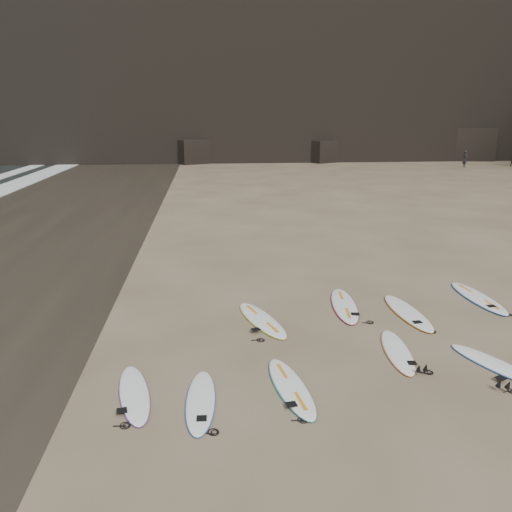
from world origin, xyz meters
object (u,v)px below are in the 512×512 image
Objects in this scene: surfboard_0 at (201,400)px; surfboard_3 at (497,365)px; surfboard_5 at (262,319)px; surfboard_8 at (478,297)px; surfboard_2 at (397,351)px; surfboard_7 at (408,312)px; surfboard_11 at (134,393)px; person_a at (465,159)px; surfboard_1 at (291,387)px; surfboard_6 at (344,305)px.

surfboard_3 is at bearing 9.02° from surfboard_0.
surfboard_8 is (6.41, 0.96, 0.00)m from surfboard_5.
surfboard_0 is 4.67m from surfboard_2.
surfboard_7 reaches higher than surfboard_3.
surfboard_5 is 1.15× the size of surfboard_11.
person_a reaches higher than surfboard_5.
surfboard_1 is 3.02m from surfboard_11.
person_a is (23.88, 39.04, 0.77)m from surfboard_1.
surfboard_0 is 0.83× the size of surfboard_7.
surfboard_5 is 43.09m from person_a.
surfboard_2 is (4.39, 1.58, 0.00)m from surfboard_0.
surfboard_5 is at bearing 123.97° from surfboard_3.
surfboard_6 is at bearing 106.55° from surfboard_2.
surfboard_11 is (-2.81, -3.26, -0.01)m from surfboard_5.
surfboard_5 is at bearing 178.00° from surfboard_7.
surfboard_8 reaches higher than surfboard_3.
surfboard_2 is (2.64, 1.27, -0.00)m from surfboard_1.
surfboard_11 is (-5.66, -1.21, -0.00)m from surfboard_2.
surfboard_7 reaches higher than surfboard_5.
surfboard_0 is 6.30m from surfboard_3.
surfboard_0 is 5.91m from surfboard_6.
surfboard_5 is (-4.71, 2.89, 0.00)m from surfboard_3.
surfboard_6 is at bearing 25.42° from surfboard_11.
person_a is (19.38, 38.60, 0.77)m from surfboard_3.
surfboard_5 is (-2.84, 2.06, 0.01)m from surfboard_2.
surfboard_1 is 3.33m from surfboard_5.
surfboard_8 is at bearing 47.79° from surfboard_2.
surfboard_5 is at bearing -173.85° from surfboard_8.
person_a is at bearing 37.55° from surfboard_5.
surfboard_6 is at bearing 143.63° from person_a.
surfboard_3 is 5.53m from surfboard_5.
surfboard_1 is 1.06× the size of surfboard_2.
surfboard_7 is (3.74, 3.42, 0.00)m from surfboard_1.
surfboard_6 is 6.59m from surfboard_11.
surfboard_7 is at bearing 36.39° from surfboard_0.
surfboard_1 is at bearing -111.13° from surfboard_6.
surfboard_2 is 0.84× the size of surfboard_6.
surfboard_2 is at bearing -0.29° from surfboard_11.
surfboard_3 is at bearing -50.66° from surfboard_6.
surfboard_7 is at bearing 14.09° from surfboard_11.
person_a is (20.14, 35.62, 0.76)m from surfboard_7.
surfboard_7 reaches higher than surfboard_0.
surfboard_3 is at bearing -49.97° from surfboard_5.
surfboard_2 is 4.67m from surfboard_8.
surfboard_1 is at bearing -140.95° from surfboard_7.
surfboard_8 reaches higher than surfboard_1.
person_a is at bearing 59.14° from surfboard_0.
surfboard_5 is at bearing 151.65° from surfboard_2.
surfboard_6 is 4.02m from surfboard_8.
surfboard_2 is 5.79m from surfboard_11.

